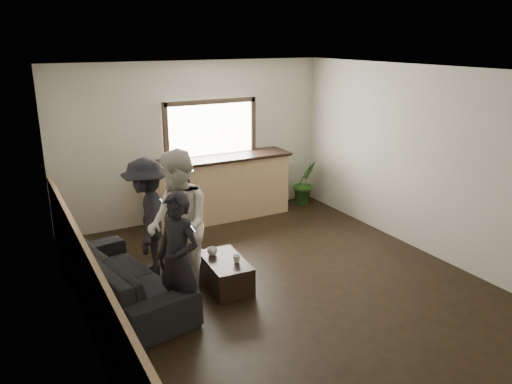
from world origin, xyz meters
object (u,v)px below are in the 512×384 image
person_a (178,260)px  person_b (178,224)px  coffee_table (225,273)px  cup_a (212,251)px  person_d (178,203)px  potted_plant (305,183)px  person_c (147,218)px  cup_b (237,259)px  sofa (124,278)px  bar_counter (218,184)px

person_a → person_b: bearing=131.7°
coffee_table → person_b: person_b is taller
cup_a → person_d: size_ratio=0.08×
potted_plant → person_c: 3.95m
cup_b → person_a: size_ratio=0.07×
sofa → person_d: bearing=-57.6°
sofa → potted_plant: (4.11, 2.17, 0.11)m
person_d → sofa: bearing=-4.0°
person_c → potted_plant: bearing=130.5°
coffee_table → cup_a: size_ratio=6.59×
bar_counter → person_a: bearing=-121.2°
cup_a → person_d: (-0.08, 1.07, 0.37)m
bar_counter → potted_plant: 1.86m
coffee_table → person_d: person_d is taller
bar_counter → cup_a: size_ratio=20.29×
person_b → cup_a: bearing=101.6°
coffee_table → person_d: size_ratio=0.54×
bar_counter → person_d: (-1.17, -1.17, 0.18)m
sofa → person_b: 0.94m
bar_counter → coffee_table: size_ratio=3.08×
sofa → potted_plant: size_ratio=2.56×
cup_a → potted_plant: 3.67m
cup_a → person_d: 1.14m
cup_a → person_c: 1.00m
person_a → person_d: 1.93m
cup_b → person_a: person_a is taller
bar_counter → person_d: bar_counter is taller
person_a → person_b: (0.25, 0.67, 0.15)m
cup_a → cup_b: (0.19, -0.35, -0.00)m
sofa → person_a: person_a is taller
person_d → cup_a: bearing=46.7°
person_c → bar_counter: bearing=149.5°
sofa → person_c: (0.51, 0.61, 0.50)m
sofa → person_d: person_d is taller
coffee_table → person_a: bearing=-146.8°
person_a → person_b: 0.73m
coffee_table → cup_a: bearing=111.9°
person_b → person_d: size_ratio=1.15×
potted_plant → person_a: bearing=-141.2°
cup_a → person_c: person_c is taller
cup_a → person_c: size_ratio=0.08×
cup_b → person_a: bearing=-156.9°
potted_plant → bar_counter: bearing=178.6°
cup_a → person_b: 0.70m
coffee_table → potted_plant: bearing=40.2°
sofa → person_b: bearing=-109.8°
sofa → potted_plant: 4.65m
bar_counter → cup_b: size_ratio=26.37×
bar_counter → sofa: bearing=-135.6°
cup_b → person_a: 1.05m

